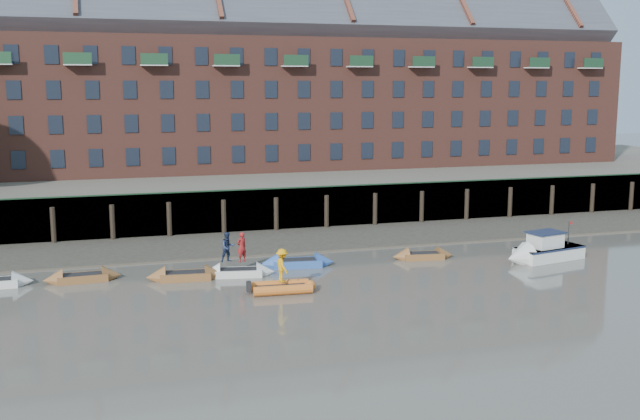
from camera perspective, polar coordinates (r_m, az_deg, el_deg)
name	(u,v)px	position (r m, az deg, el deg)	size (l,w,h in m)	color
ground	(339,318)	(36.21, 1.44, -8.26)	(220.00, 220.00, 0.00)	#605B52
foreshore	(261,243)	(53.06, -4.53, -2.50)	(110.00, 8.00, 0.50)	#3D382F
mud_band	(271,253)	(49.82, -3.72, -3.29)	(110.00, 1.60, 0.10)	#4C4336
river_wall	(249,211)	(56.98, -5.46, -0.04)	(110.00, 1.23, 3.30)	#2D2A26
bank_terrace	(221,187)	(70.25, -7.59, 1.75)	(110.00, 28.00, 3.20)	#5E594D
apartment_terrace	(216,65)	(70.61, -7.92, 10.92)	(80.60, 15.56, 20.98)	brown
rowboat_1	(83,278)	(44.76, -17.64, -4.93)	(4.34, 1.49, 1.24)	brown
rowboat_2	(185,276)	(43.73, -10.22, -4.95)	(4.56, 1.71, 1.29)	brown
rowboat_3	(238,272)	(44.09, -6.23, -4.75)	(4.38, 1.92, 1.23)	silver
rowboat_4	(297,263)	(46.02, -1.77, -4.06)	(4.73, 1.88, 1.34)	#3158A7
rowboat_6	(423,256)	(48.51, 7.86, -3.47)	(4.12, 1.67, 1.16)	brown
rib_tender	(284,287)	(40.61, -2.76, -5.89)	(3.52, 1.84, 0.60)	orange
motor_launch	(538,252)	(49.36, 16.29, -3.07)	(5.98, 3.04, 2.36)	silver
person_rower_a	(242,247)	(43.84, -5.99, -2.82)	(0.64, 0.42, 1.76)	maroon
person_rower_b	(228,247)	(43.91, -7.03, -2.81)	(0.86, 0.67, 1.78)	#19233F
person_rib_crew	(282,265)	(40.28, -2.90, -4.24)	(1.18, 0.68, 1.82)	orange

